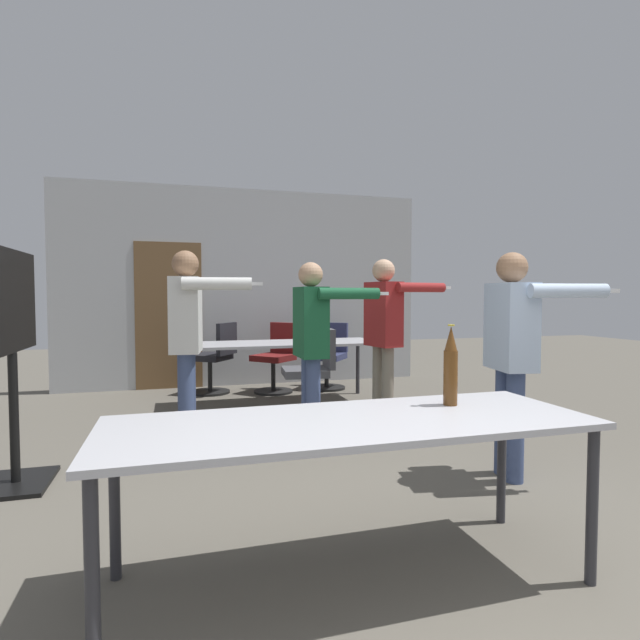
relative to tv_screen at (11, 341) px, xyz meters
name	(u,v)px	position (x,y,z in m)	size (l,w,h in m)	color
back_wall	(245,288)	(2.05, 3.53, 0.42)	(5.26, 0.12, 2.85)	#B2B5B7
conference_table_near	(351,433)	(1.82, -1.72, -0.31)	(2.18, 0.76, 0.74)	#A8A8AD
conference_table_far	(283,347)	(2.31, 2.04, -0.31)	(2.29, 0.81, 0.74)	#A8A8AD
tv_screen	(11,341)	(0.00, 0.00, 0.00)	(0.44, 1.06, 1.61)	black
person_left_plaid	(312,335)	(2.21, 0.36, -0.04)	(0.73, 0.59, 1.59)	#3D4C75
person_right_polo	(188,329)	(1.17, 0.61, 0.02)	(0.76, 0.70, 1.69)	#3D4C75
person_far_watching	(513,342)	(3.35, -0.81, -0.03)	(0.72, 0.68, 1.61)	#3D4C75
person_near_casual	(384,325)	(3.05, 0.73, 0.02)	(0.82, 0.56, 1.66)	slate
office_chair_mid_tucked	(277,360)	(2.38, 2.82, -0.56)	(0.69, 0.68, 0.93)	black
office_chair_near_pushed	(312,375)	(2.46, 1.28, -0.54)	(0.57, 0.52, 0.95)	black
office_chair_far_left	(215,360)	(1.57, 2.92, -0.55)	(0.68, 0.67, 0.95)	black
office_chair_side_rolled	(329,358)	(3.14, 2.89, -0.57)	(0.67, 0.69, 0.92)	black
beer_bottle	(451,367)	(2.40, -1.59, -0.06)	(0.07, 0.07, 0.41)	#563314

